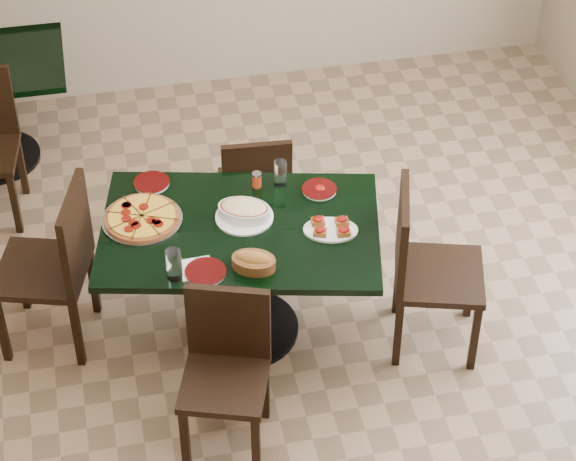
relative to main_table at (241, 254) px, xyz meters
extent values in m
plane|color=#8F7153|center=(0.21, -0.22, -0.57)|extent=(5.50, 5.50, 0.00)
cube|color=black|center=(0.00, 0.00, 0.16)|extent=(1.59, 1.21, 0.04)
cylinder|color=black|center=(0.00, 0.00, -0.21)|extent=(0.12, 0.12, 0.71)
cylinder|color=black|center=(0.00, 0.00, -0.55)|extent=(0.61, 0.61, 0.03)
cube|color=black|center=(0.21, 0.74, -0.17)|extent=(0.42, 0.42, 0.04)
cube|color=black|center=(0.19, 0.56, 0.06)|extent=(0.39, 0.07, 0.42)
cube|color=black|center=(0.38, 0.89, -0.38)|extent=(0.04, 0.04, 0.38)
cube|color=black|center=(0.36, 0.56, -0.38)|extent=(0.04, 0.04, 0.38)
cube|color=black|center=(0.05, 0.92, -0.38)|extent=(0.04, 0.04, 0.38)
cube|color=black|center=(0.03, 0.58, -0.38)|extent=(0.04, 0.04, 0.38)
cube|color=black|center=(-0.21, -0.74, -0.15)|extent=(0.51, 0.51, 0.04)
cube|color=black|center=(-0.16, -0.56, 0.09)|extent=(0.40, 0.17, 0.44)
cube|color=black|center=(-0.43, -0.85, -0.37)|extent=(0.05, 0.05, 0.40)
cube|color=black|center=(-0.32, -0.52, -0.37)|extent=(0.05, 0.05, 0.40)
cube|color=black|center=(-0.10, -0.96, -0.37)|extent=(0.05, 0.05, 0.40)
cube|color=black|center=(0.00, -0.63, -0.37)|extent=(0.05, 0.05, 0.40)
cube|color=black|center=(1.01, -0.27, -0.09)|extent=(0.57, 0.57, 0.04)
cube|color=black|center=(0.80, -0.22, 0.17)|extent=(0.17, 0.45, 0.49)
cube|color=black|center=(1.14, -0.52, -0.34)|extent=(0.05, 0.05, 0.45)
cube|color=black|center=(0.76, -0.41, -0.34)|extent=(0.05, 0.05, 0.45)
cube|color=black|center=(1.25, -0.14, -0.34)|extent=(0.05, 0.05, 0.45)
cube|color=black|center=(0.87, -0.03, -0.34)|extent=(0.05, 0.05, 0.45)
cube|color=black|center=(-1.03, 0.19, -0.09)|extent=(0.58, 0.58, 0.04)
cube|color=black|center=(-0.83, 0.13, 0.18)|extent=(0.17, 0.46, 0.50)
cube|color=black|center=(-1.17, 0.44, -0.34)|extent=(0.05, 0.05, 0.46)
cube|color=black|center=(-0.78, 0.32, -0.34)|extent=(0.05, 0.05, 0.46)
cube|color=black|center=(-1.28, 0.05, -0.34)|extent=(0.05, 0.05, 0.46)
cube|color=black|center=(-0.90, -0.06, -0.34)|extent=(0.05, 0.05, 0.46)
cube|color=black|center=(-1.19, 1.11, -0.35)|extent=(0.04, 0.04, 0.43)
cube|color=black|center=(-1.14, 1.49, -0.35)|extent=(0.04, 0.04, 0.43)
cylinder|color=#B1B1B8|center=(-0.48, 0.16, 0.19)|extent=(0.42, 0.42, 0.01)
cylinder|color=brown|center=(-0.48, 0.16, 0.20)|extent=(0.39, 0.39, 0.02)
cylinder|color=gold|center=(-0.48, 0.16, 0.21)|extent=(0.35, 0.35, 0.01)
cylinder|color=white|center=(0.04, 0.07, 0.19)|extent=(0.30, 0.30, 0.01)
ellipsoid|color=beige|center=(0.04, 0.07, 0.25)|extent=(0.28, 0.24, 0.04)
ellipsoid|color=#955729|center=(0.02, -0.31, 0.24)|extent=(0.21, 0.16, 0.08)
cylinder|color=white|center=(-0.22, -0.30, 0.19)|extent=(0.20, 0.20, 0.01)
cylinder|color=#350303|center=(-0.22, -0.30, 0.19)|extent=(0.21, 0.21, 0.00)
cylinder|color=white|center=(0.47, 0.21, 0.19)|extent=(0.18, 0.18, 0.01)
cylinder|color=#350303|center=(0.47, 0.21, 0.19)|extent=(0.19, 0.19, 0.00)
ellipsoid|color=#971207|center=(0.47, 0.21, 0.20)|extent=(0.06, 0.06, 0.03)
cylinder|color=white|center=(-0.40, 0.45, 0.19)|extent=(0.19, 0.19, 0.01)
cylinder|color=#350303|center=(-0.40, 0.45, 0.19)|extent=(0.19, 0.19, 0.00)
cube|color=white|center=(-0.26, -0.26, 0.18)|extent=(0.16, 0.16, 0.00)
cube|color=#B1B1B8|center=(-0.24, -0.26, 0.19)|extent=(0.02, 0.15, 0.00)
cylinder|color=white|center=(0.28, 0.31, 0.26)|extent=(0.07, 0.07, 0.15)
cylinder|color=white|center=(-0.37, -0.30, 0.27)|extent=(0.08, 0.08, 0.17)
cylinder|color=#B83913|center=(0.15, 0.32, 0.22)|extent=(0.05, 0.05, 0.08)
cylinder|color=#B1B1B8|center=(0.15, 0.32, 0.26)|extent=(0.05, 0.05, 0.01)
camera|label=1|loc=(-0.65, -4.32, 3.92)|focal=70.00mm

